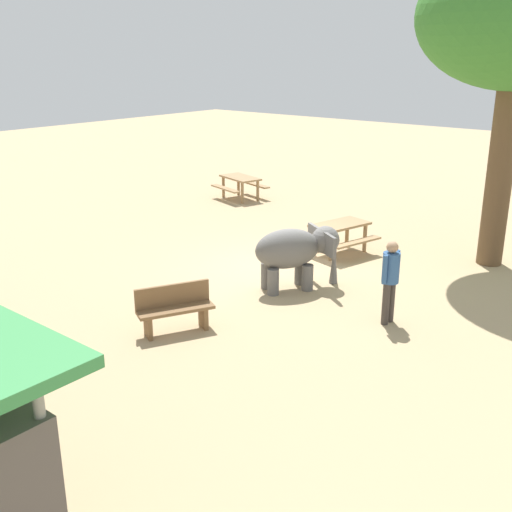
% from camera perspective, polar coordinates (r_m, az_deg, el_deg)
% --- Properties ---
extents(ground_plane, '(60.00, 60.00, 0.00)m').
position_cam_1_polar(ground_plane, '(14.58, 2.35, -1.22)').
color(ground_plane, tan).
extents(elephant, '(1.68, 1.86, 1.35)m').
position_cam_1_polar(elephant, '(13.17, 3.75, 0.53)').
color(elephant, slate).
rests_on(elephant, ground_plane).
extents(person_handler, '(0.32, 0.51, 1.62)m').
position_cam_1_polar(person_handler, '(11.68, 12.37, -1.82)').
color(person_handler, '#3F3833').
rests_on(person_handler, ground_plane).
extents(wooden_bench, '(0.99, 1.43, 0.88)m').
position_cam_1_polar(wooden_bench, '(11.35, -7.57, -4.74)').
color(wooden_bench, brown).
rests_on(wooden_bench, ground_plane).
extents(picnic_table_near, '(1.84, 1.83, 0.78)m').
position_cam_1_polar(picnic_table_near, '(21.48, -1.47, 6.86)').
color(picnic_table_near, '#9E7A51').
rests_on(picnic_table_near, ground_plane).
extents(picnic_table_far, '(1.79, 1.81, 0.78)m').
position_cam_1_polar(picnic_table_far, '(15.72, 7.77, 2.34)').
color(picnic_table_far, '#9E7A51').
rests_on(picnic_table_far, ground_plane).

